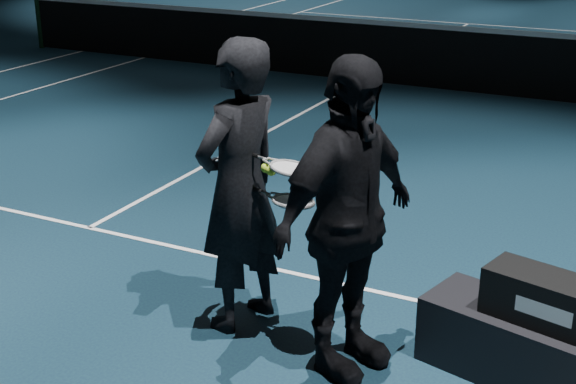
% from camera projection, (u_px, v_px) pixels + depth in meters
% --- Properties ---
extents(floor, '(36.00, 36.00, 0.00)m').
position_uv_depth(floor, '(361.00, 82.00, 12.32)').
color(floor, black).
rests_on(floor, ground).
extents(court_lines, '(10.98, 23.78, 0.01)m').
position_uv_depth(court_lines, '(361.00, 81.00, 12.31)').
color(court_lines, white).
rests_on(court_lines, floor).
extents(net_post_left, '(0.10, 0.10, 1.10)m').
position_uv_depth(net_post_left, '(39.00, 18.00, 14.79)').
color(net_post_left, black).
rests_on(net_post_left, floor).
extents(net_mesh, '(12.80, 0.02, 0.86)m').
position_uv_depth(net_mesh, '(362.00, 52.00, 12.16)').
color(net_mesh, black).
rests_on(net_mesh, floor).
extents(net_tape, '(12.80, 0.03, 0.07)m').
position_uv_depth(net_tape, '(363.00, 22.00, 11.99)').
color(net_tape, white).
rests_on(net_tape, net_mesh).
extents(player_bench, '(1.49, 0.81, 0.43)m').
position_uv_depth(player_bench, '(541.00, 354.00, 4.67)').
color(player_bench, black).
rests_on(player_bench, floor).
extents(racket_bag, '(0.76, 0.47, 0.28)m').
position_uv_depth(racket_bag, '(548.00, 299.00, 4.55)').
color(racket_bag, black).
rests_on(racket_bag, player_bench).
extents(bag_signature, '(0.32, 0.09, 0.09)m').
position_uv_depth(bag_signature, '(543.00, 311.00, 4.42)').
color(bag_signature, white).
rests_on(bag_signature, racket_bag).
extents(player_a, '(0.62, 0.79, 1.93)m').
position_uv_depth(player_a, '(239.00, 188.00, 5.12)').
color(player_a, black).
rests_on(player_a, floor).
extents(player_b, '(0.79, 1.22, 1.93)m').
position_uv_depth(player_b, '(346.00, 221.00, 4.61)').
color(player_b, black).
rests_on(player_b, floor).
extents(racket_lower, '(0.71, 0.38, 0.03)m').
position_uv_depth(racket_lower, '(293.00, 201.00, 4.84)').
color(racket_lower, black).
rests_on(racket_lower, player_a).
extents(racket_upper, '(0.71, 0.33, 0.10)m').
position_uv_depth(racket_upper, '(291.00, 168.00, 4.84)').
color(racket_upper, black).
rests_on(racket_upper, player_b).
extents(tennis_balls, '(0.12, 0.10, 0.12)m').
position_uv_depth(tennis_balls, '(269.00, 166.00, 4.90)').
color(tennis_balls, '#C1EC32').
rests_on(tennis_balls, racket_upper).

